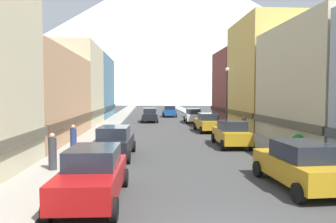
% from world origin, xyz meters
% --- Properties ---
extents(sidewalk_left, '(2.50, 100.00, 0.15)m').
position_xyz_m(sidewalk_left, '(-6.25, 35.00, 0.07)').
color(sidewalk_left, gray).
rests_on(sidewalk_left, ground).
extents(sidewalk_right, '(2.50, 100.00, 0.15)m').
position_xyz_m(sidewalk_right, '(6.25, 35.00, 0.07)').
color(sidewalk_right, gray).
rests_on(sidewalk_right, ground).
extents(storefront_left_1, '(8.86, 13.66, 6.77)m').
position_xyz_m(storefront_left_1, '(-11.78, 17.39, 3.26)').
color(storefront_left_1, tan).
rests_on(storefront_left_1, ground).
extents(storefront_left_2, '(8.41, 9.20, 9.14)m').
position_xyz_m(storefront_left_2, '(-11.55, 28.87, 4.41)').
color(storefront_left_2, beige).
rests_on(storefront_left_2, ground).
extents(storefront_left_3, '(6.39, 12.97, 9.19)m').
position_xyz_m(storefront_left_3, '(-10.54, 40.12, 4.43)').
color(storefront_left_3, slate).
rests_on(storefront_left_3, ground).
extents(storefront_right_2, '(9.72, 9.33, 11.17)m').
position_xyz_m(storefront_right_2, '(12.21, 24.57, 5.41)').
color(storefront_right_2, '#D8B259').
rests_on(storefront_right_2, ground).
extents(storefront_right_3, '(8.09, 8.09, 9.28)m').
position_xyz_m(storefront_right_3, '(11.39, 33.56, 4.48)').
color(storefront_right_3, brown).
rests_on(storefront_right_3, ground).
extents(car_left_0, '(2.16, 4.45, 1.78)m').
position_xyz_m(car_left_0, '(-3.80, 3.54, 0.90)').
color(car_left_0, '#9E1111').
rests_on(car_left_0, ground).
extents(car_left_1, '(2.23, 4.47, 1.78)m').
position_xyz_m(car_left_1, '(-3.80, 10.62, 0.90)').
color(car_left_1, black).
rests_on(car_left_1, ground).
extents(car_right_0, '(2.23, 4.48, 1.78)m').
position_xyz_m(car_right_0, '(3.80, 4.44, 0.90)').
color(car_right_0, '#B28419').
rests_on(car_right_0, ground).
extents(car_right_1, '(2.21, 4.47, 1.78)m').
position_xyz_m(car_right_1, '(3.80, 13.87, 0.90)').
color(car_right_1, '#B28419').
rests_on(car_right_1, ground).
extents(car_right_2, '(2.11, 4.42, 1.78)m').
position_xyz_m(car_right_2, '(3.80, 22.11, 0.90)').
color(car_right_2, '#B28419').
rests_on(car_right_2, ground).
extents(car_right_3, '(2.25, 4.48, 1.78)m').
position_xyz_m(car_right_3, '(3.80, 31.36, 0.90)').
color(car_right_3, silver).
rests_on(car_right_3, ground).
extents(car_driving_0, '(2.06, 4.40, 1.78)m').
position_xyz_m(car_driving_0, '(-1.60, 32.82, 0.90)').
color(car_driving_0, black).
rests_on(car_driving_0, ground).
extents(car_driving_1, '(2.06, 4.40, 1.78)m').
position_xyz_m(car_driving_1, '(1.60, 41.69, 0.90)').
color(car_driving_1, '#19478C').
rests_on(car_driving_1, ground).
extents(trash_bin_right, '(0.59, 0.59, 0.98)m').
position_xyz_m(trash_bin_right, '(6.35, 9.26, 0.64)').
color(trash_bin_right, '#4C5156').
rests_on(trash_bin_right, sidewalk_right).
extents(potted_plant_0, '(0.71, 0.71, 1.05)m').
position_xyz_m(potted_plant_0, '(7.00, 10.85, 0.72)').
color(potted_plant_0, brown).
rests_on(potted_plant_0, sidewalk_right).
extents(pedestrian_0, '(0.36, 0.36, 1.57)m').
position_xyz_m(pedestrian_0, '(6.25, 18.83, 0.87)').
color(pedestrian_0, brown).
rests_on(pedestrian_0, sidewalk_right).
extents(pedestrian_1, '(0.36, 0.36, 1.66)m').
position_xyz_m(pedestrian_1, '(-6.25, 11.35, 0.91)').
color(pedestrian_1, navy).
rests_on(pedestrian_1, sidewalk_left).
extents(pedestrian_2, '(0.36, 0.36, 1.67)m').
position_xyz_m(pedestrian_2, '(-6.25, 7.37, 0.92)').
color(pedestrian_2, '#333338').
rests_on(pedestrian_2, sidewalk_left).
extents(streetlamp_right, '(0.36, 0.36, 5.86)m').
position_xyz_m(streetlamp_right, '(5.35, 20.98, 3.99)').
color(streetlamp_right, black).
rests_on(streetlamp_right, sidewalk_right).
extents(mountain_backdrop, '(342.14, 342.14, 117.37)m').
position_xyz_m(mountain_backdrop, '(23.15, 260.00, 58.68)').
color(mountain_backdrop, silver).
rests_on(mountain_backdrop, ground).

